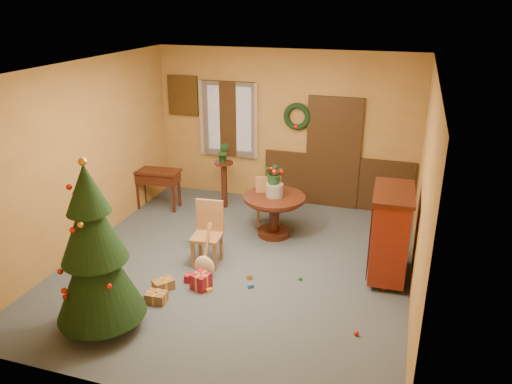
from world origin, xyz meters
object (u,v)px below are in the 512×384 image
at_px(dining_table, 274,208).
at_px(sideboard, 390,232).
at_px(christmas_tree, 95,252).
at_px(writing_desk, 157,180).
at_px(chair_near, 208,230).

relative_size(dining_table, sideboard, 0.78).
height_order(dining_table, christmas_tree, christmas_tree).
bearing_deg(christmas_tree, writing_desk, 107.34).
xyz_separation_m(chair_near, writing_desk, (-1.71, 1.64, 0.05)).
height_order(chair_near, writing_desk, chair_near).
xyz_separation_m(dining_table, writing_desk, (-2.40, 0.47, 0.07)).
relative_size(dining_table, christmas_tree, 0.48).
relative_size(dining_table, writing_desk, 1.17).
relative_size(christmas_tree, sideboard, 1.64).
bearing_deg(sideboard, christmas_tree, -144.88).
bearing_deg(writing_desk, christmas_tree, -72.66).
bearing_deg(dining_table, chair_near, -120.96).
height_order(dining_table, writing_desk, writing_desk).
xyz_separation_m(dining_table, chair_near, (-0.70, -1.16, 0.02)).
bearing_deg(dining_table, writing_desk, 168.83).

